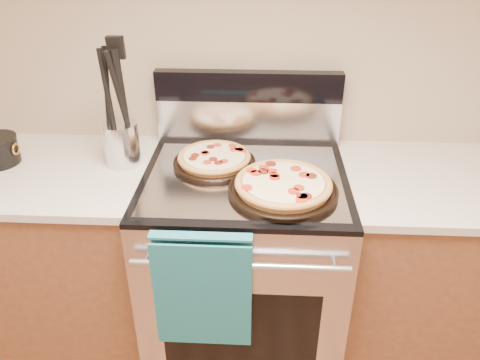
{
  "coord_description": "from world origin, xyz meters",
  "views": [
    {
      "loc": [
        0.06,
        0.13,
        1.76
      ],
      "look_at": [
        -0.01,
        1.55,
        0.95
      ],
      "focal_mm": 35.0,
      "sensor_mm": 36.0,
      "label": 1
    }
  ],
  "objects_px": {
    "pepperoni_pizza_front": "(283,186)",
    "utensil_crock": "(122,144)",
    "pepperoni_pizza_back": "(214,159)",
    "range_body": "(244,272)"
  },
  "relations": [
    {
      "from": "pepperoni_pizza_front",
      "to": "utensil_crock",
      "type": "distance_m",
      "value": 0.66
    },
    {
      "from": "pepperoni_pizza_front",
      "to": "utensil_crock",
      "type": "xyz_separation_m",
      "value": [
        -0.62,
        0.22,
        0.04
      ]
    },
    {
      "from": "pepperoni_pizza_back",
      "to": "pepperoni_pizza_front",
      "type": "xyz_separation_m",
      "value": [
        0.26,
        -0.2,
        0.0
      ]
    },
    {
      "from": "pepperoni_pizza_front",
      "to": "utensil_crock",
      "type": "bearing_deg",
      "value": 160.64
    },
    {
      "from": "range_body",
      "to": "utensil_crock",
      "type": "relative_size",
      "value": 5.29
    },
    {
      "from": "pepperoni_pizza_front",
      "to": "range_body",
      "type": "bearing_deg",
      "value": 136.87
    },
    {
      "from": "pepperoni_pizza_back",
      "to": "pepperoni_pizza_front",
      "type": "distance_m",
      "value": 0.33
    },
    {
      "from": "pepperoni_pizza_back",
      "to": "pepperoni_pizza_front",
      "type": "relative_size",
      "value": 0.84
    },
    {
      "from": "range_body",
      "to": "pepperoni_pizza_front",
      "type": "bearing_deg",
      "value": -43.13
    },
    {
      "from": "pepperoni_pizza_back",
      "to": "utensil_crock",
      "type": "relative_size",
      "value": 1.83
    }
  ]
}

